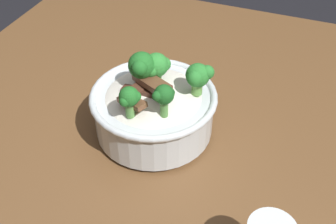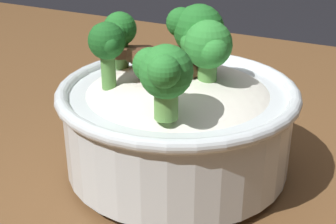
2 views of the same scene
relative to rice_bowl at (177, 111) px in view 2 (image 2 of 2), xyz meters
name	(u,v)px [view 2 (image 2 of 2)]	position (x,y,z in m)	size (l,w,h in m)	color
dining_table	(49,220)	(0.14, 0.04, -0.15)	(1.32, 1.05, 0.79)	brown
rice_bowl	(177,111)	(0.00, 0.00, 0.00)	(0.22, 0.22, 0.16)	silver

